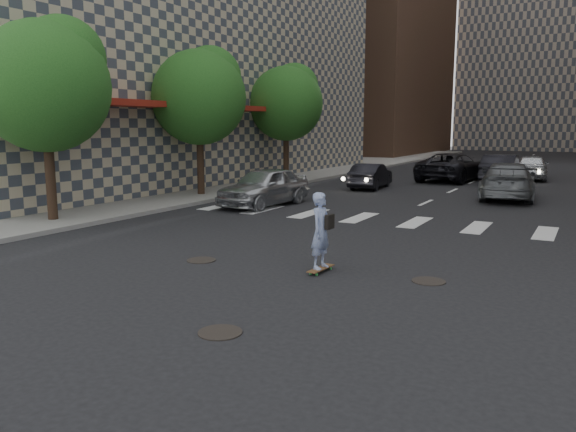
% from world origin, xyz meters
% --- Properties ---
extents(ground, '(160.00, 160.00, 0.00)m').
position_xyz_m(ground, '(0.00, 0.00, 0.00)').
color(ground, black).
rests_on(ground, ground).
extents(sidewalk_left, '(13.00, 80.00, 0.15)m').
position_xyz_m(sidewalk_left, '(-14.50, 20.00, 0.07)').
color(sidewalk_left, gray).
rests_on(sidewalk_left, ground).
extents(tree_a, '(4.20, 4.20, 6.60)m').
position_xyz_m(tree_a, '(-9.45, 3.14, 4.65)').
color(tree_a, '#382619').
rests_on(tree_a, sidewalk_left).
extents(tree_b, '(4.20, 4.20, 6.60)m').
position_xyz_m(tree_b, '(-9.45, 11.14, 4.65)').
color(tree_b, '#382619').
rests_on(tree_b, sidewalk_left).
extents(tree_c, '(4.20, 4.20, 6.60)m').
position_xyz_m(tree_c, '(-9.45, 19.14, 4.65)').
color(tree_c, '#382619').
rests_on(tree_c, sidewalk_left).
extents(manhole_a, '(0.70, 0.70, 0.02)m').
position_xyz_m(manhole_a, '(1.20, -2.50, 0.01)').
color(manhole_a, black).
rests_on(manhole_a, ground).
extents(manhole_b, '(0.70, 0.70, 0.02)m').
position_xyz_m(manhole_b, '(-2.00, 1.20, 0.01)').
color(manhole_b, black).
rests_on(manhole_b, ground).
extents(manhole_c, '(0.70, 0.70, 0.02)m').
position_xyz_m(manhole_c, '(3.30, 2.00, 0.01)').
color(manhole_c, black).
rests_on(manhole_c, ground).
extents(skateboarder, '(0.46, 0.91, 1.78)m').
position_xyz_m(skateboarder, '(1.00, 1.61, 0.93)').
color(skateboarder, brown).
rests_on(skateboarder, ground).
extents(silver_sedan, '(2.19, 4.73, 1.57)m').
position_xyz_m(silver_sedan, '(-5.52, 9.98, 0.78)').
color(silver_sedan, '#B5B8BC').
rests_on(silver_sedan, ground).
extents(traffic_car_a, '(1.70, 4.02, 1.29)m').
position_xyz_m(traffic_car_a, '(-4.01, 18.11, 0.65)').
color(traffic_car_a, black).
rests_on(traffic_car_a, ground).
extents(traffic_car_b, '(2.85, 5.76, 1.61)m').
position_xyz_m(traffic_car_b, '(2.80, 17.07, 0.80)').
color(traffic_car_b, '#55585C').
rests_on(traffic_car_b, ground).
extents(traffic_car_c, '(3.37, 6.17, 1.64)m').
position_xyz_m(traffic_car_c, '(-1.21, 24.19, 0.82)').
color(traffic_car_c, black).
rests_on(traffic_car_c, ground).
extents(traffic_car_d, '(2.12, 4.60, 1.53)m').
position_xyz_m(traffic_car_d, '(2.80, 27.29, 0.76)').
color(traffic_car_d, '#B8BAC0').
rests_on(traffic_car_d, ground).
extents(traffic_car_e, '(1.89, 4.99, 1.63)m').
position_xyz_m(traffic_car_e, '(1.51, 24.00, 0.81)').
color(traffic_car_e, black).
rests_on(traffic_car_e, ground).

